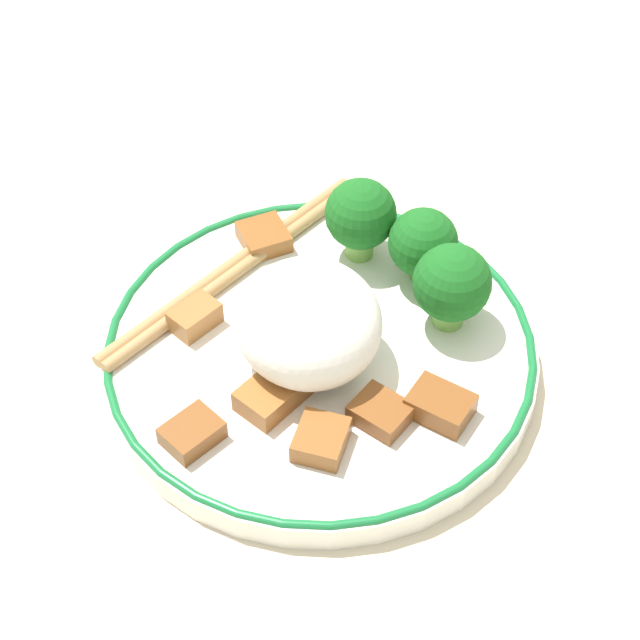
% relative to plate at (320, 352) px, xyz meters
% --- Properties ---
extents(ground_plane, '(3.00, 3.00, 0.00)m').
position_rel_plate_xyz_m(ground_plane, '(0.00, 0.00, -0.01)').
color(ground_plane, beige).
extents(plate, '(0.24, 0.24, 0.02)m').
position_rel_plate_xyz_m(plate, '(0.00, 0.00, 0.00)').
color(plate, white).
rests_on(plate, ground_plane).
extents(rice_mound, '(0.08, 0.08, 0.06)m').
position_rel_plate_xyz_m(rice_mound, '(-0.01, 0.01, 0.04)').
color(rice_mound, white).
rests_on(rice_mound, plate).
extents(broccoli_back_left, '(0.04, 0.04, 0.05)m').
position_rel_plate_xyz_m(broccoli_back_left, '(0.00, -0.07, 0.04)').
color(broccoli_back_left, '#72AD4C').
rests_on(broccoli_back_left, plate).
extents(broccoli_back_center, '(0.04, 0.04, 0.05)m').
position_rel_plate_xyz_m(broccoli_back_center, '(0.04, -0.07, 0.03)').
color(broccoli_back_center, '#72AD4C').
rests_on(broccoli_back_center, plate).
extents(broccoli_back_right, '(0.04, 0.04, 0.05)m').
position_rel_plate_xyz_m(broccoli_back_right, '(0.07, -0.04, 0.04)').
color(broccoli_back_right, '#72AD4C').
rests_on(broccoli_back_right, plate).
extents(meat_near_front, '(0.03, 0.04, 0.01)m').
position_rel_plate_xyz_m(meat_near_front, '(-0.05, 0.08, 0.01)').
color(meat_near_front, brown).
rests_on(meat_near_front, plate).
extents(meat_near_left, '(0.04, 0.04, 0.01)m').
position_rel_plate_xyz_m(meat_near_left, '(-0.06, -0.02, 0.01)').
color(meat_near_left, brown).
rests_on(meat_near_left, plate).
extents(meat_near_right, '(0.04, 0.05, 0.01)m').
position_rel_plate_xyz_m(meat_near_right, '(-0.03, 0.03, 0.01)').
color(meat_near_right, '#995B28').
rests_on(meat_near_right, plate).
extents(meat_near_back, '(0.04, 0.04, 0.01)m').
position_rel_plate_xyz_m(meat_near_back, '(-0.06, -0.05, 0.01)').
color(meat_near_back, brown).
rests_on(meat_near_back, plate).
extents(meat_on_rice_edge, '(0.03, 0.03, 0.01)m').
position_rel_plate_xyz_m(meat_on_rice_edge, '(0.03, 0.07, 0.01)').
color(meat_on_rice_edge, '#9E6633').
rests_on(meat_on_rice_edge, plate).
extents(meat_mid_left, '(0.04, 0.03, 0.01)m').
position_rel_plate_xyz_m(meat_mid_left, '(0.02, 0.02, 0.01)').
color(meat_mid_left, '#9E6633').
rests_on(meat_mid_left, plate).
extents(meat_mid_right, '(0.03, 0.03, 0.01)m').
position_rel_plate_xyz_m(meat_mid_right, '(0.09, 0.01, 0.01)').
color(meat_mid_right, brown).
rests_on(meat_mid_right, plate).
extents(meat_far_scatter, '(0.04, 0.04, 0.01)m').
position_rel_plate_xyz_m(meat_far_scatter, '(-0.07, 0.02, 0.01)').
color(meat_far_scatter, brown).
rests_on(meat_far_scatter, plate).
extents(chopsticks, '(0.13, 0.18, 0.01)m').
position_rel_plate_xyz_m(chopsticks, '(0.07, 0.04, 0.01)').
color(chopsticks, '#AD8451').
rests_on(chopsticks, plate).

